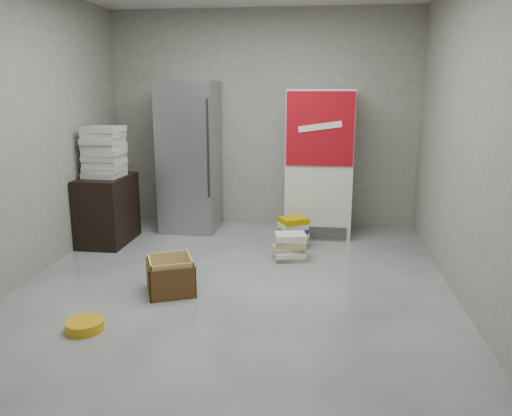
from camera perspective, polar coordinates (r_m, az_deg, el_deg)
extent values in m
plane|color=#AFAEAA|center=(4.53, -3.01, -9.95)|extent=(5.00, 5.00, 0.00)
cube|color=#A09990|center=(6.64, 0.80, 9.98)|extent=(4.00, 0.04, 2.80)
cube|color=#A09990|center=(1.81, -18.01, 0.24)|extent=(4.00, 0.04, 2.80)
cube|color=#A09990|center=(4.95, -26.82, 7.42)|extent=(0.04, 5.00, 2.80)
cube|color=#A09990|center=(4.29, 24.27, 6.96)|extent=(0.04, 5.00, 2.80)
cube|color=#A1A3A9|center=(6.49, -7.56, 5.80)|extent=(0.70, 0.70, 1.90)
cylinder|color=#333333|center=(6.05, -5.53, 6.74)|extent=(0.02, 0.02, 1.19)
cube|color=silver|center=(6.28, 7.22, 5.10)|extent=(0.80, 0.70, 1.80)
cube|color=#A30D17|center=(5.87, 7.32, 8.95)|extent=(0.78, 0.02, 0.85)
cube|color=white|center=(5.86, 7.33, 9.20)|extent=(0.50, 0.01, 0.14)
cube|color=#3F3F3F|center=(6.10, 6.98, -2.84)|extent=(0.70, 0.02, 0.15)
cube|color=black|center=(6.19, -16.59, -0.19)|extent=(0.50, 0.80, 0.80)
cube|color=beige|center=(6.10, -16.93, 3.74)|extent=(0.42, 0.42, 0.06)
cube|color=beige|center=(6.09, -16.90, 4.35)|extent=(0.41, 0.41, 0.06)
cube|color=beige|center=(6.09, -16.86, 4.97)|extent=(0.40, 0.40, 0.06)
cube|color=beige|center=(6.07, -16.97, 5.56)|extent=(0.40, 0.40, 0.06)
cube|color=beige|center=(6.06, -16.91, 6.16)|extent=(0.40, 0.40, 0.06)
cube|color=beige|center=(6.08, -16.98, 6.80)|extent=(0.42, 0.42, 0.06)
cube|color=beige|center=(6.04, -17.12, 7.38)|extent=(0.40, 0.40, 0.06)
cube|color=beige|center=(6.05, -17.02, 8.01)|extent=(0.41, 0.41, 0.06)
cube|color=beige|center=(6.03, -17.04, 8.62)|extent=(0.41, 0.41, 0.06)
cube|color=tan|center=(5.81, 4.15, -4.31)|extent=(0.36, 0.32, 0.06)
cube|color=tan|center=(5.81, 4.10, -3.69)|extent=(0.37, 0.35, 0.06)
cube|color=silver|center=(5.80, 4.29, -3.08)|extent=(0.37, 0.35, 0.06)
cube|color=navy|center=(5.77, 4.30, -2.55)|extent=(0.34, 0.30, 0.05)
cube|color=silver|center=(5.75, 4.22, -2.03)|extent=(0.37, 0.34, 0.06)
cube|color=#C39603|center=(5.73, 4.33, -1.41)|extent=(0.37, 0.35, 0.07)
cube|color=tan|center=(5.44, 3.88, -5.64)|extent=(0.35, 0.29, 0.05)
cube|color=silver|center=(5.40, 3.83, -5.20)|extent=(0.37, 0.32, 0.05)
cube|color=tan|center=(5.41, 3.68, -4.63)|extent=(0.38, 0.33, 0.05)
cube|color=tan|center=(5.39, 3.97, -4.03)|extent=(0.34, 0.27, 0.08)
cube|color=silver|center=(5.37, 3.97, -3.29)|extent=(0.37, 0.31, 0.07)
cube|color=gold|center=(4.65, -9.66, -9.39)|extent=(0.50, 0.50, 0.01)
cube|color=brown|center=(4.79, -9.98, -6.97)|extent=(0.38, 0.17, 0.29)
cube|color=brown|center=(4.42, -9.44, -8.70)|extent=(0.38, 0.17, 0.29)
cube|color=brown|center=(4.59, -12.19, -7.98)|extent=(0.17, 0.38, 0.29)
cube|color=brown|center=(4.62, -7.28, -7.61)|extent=(0.17, 0.38, 0.29)
cube|color=gold|center=(4.76, -9.97, -6.82)|extent=(0.34, 0.16, 0.33)
cube|color=gold|center=(4.43, -9.48, -8.38)|extent=(0.34, 0.16, 0.33)
cube|color=gold|center=(4.58, -11.98, -7.73)|extent=(0.16, 0.34, 0.33)
cube|color=gold|center=(4.62, -7.50, -7.40)|extent=(0.16, 0.34, 0.33)
cylinder|color=#F3AB14|center=(4.12, -18.97, -12.58)|extent=(0.29, 0.29, 0.08)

